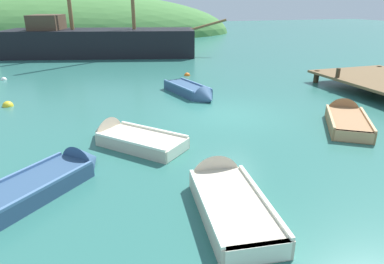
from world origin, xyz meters
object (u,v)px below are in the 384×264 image
sailing_ship (100,46)px  buoy_yellow (8,106)px  buoy_white (4,80)px  rowboat_outer_right (345,120)px  rowboat_near_dock (225,196)px  buoy_orange (187,76)px  rowboat_outer_left (51,180)px  rowboat_portside (127,140)px  rowboat_far (192,93)px

sailing_ship → buoy_yellow: 14.11m
buoy_white → sailing_ship: bearing=52.0°
rowboat_outer_right → buoy_white: 17.70m
sailing_ship → rowboat_near_dock: sailing_ship is taller
rowboat_outer_right → buoy_white: rowboat_outer_right is taller
buoy_orange → rowboat_near_dock: bearing=-103.8°
rowboat_outer_left → rowboat_outer_right: 9.98m
buoy_orange → buoy_yellow: bearing=-158.0°
rowboat_outer_right → buoy_white: size_ratio=11.38×
buoy_orange → sailing_ship: bearing=114.1°
rowboat_portside → rowboat_near_dock: size_ratio=0.90×
sailing_ship → rowboat_portside: bearing=-76.9°
buoy_orange → buoy_yellow: buoy_yellow is taller
sailing_ship → buoy_white: sailing_ship is taller
rowboat_far → rowboat_outer_right: rowboat_outer_right is taller
buoy_orange → buoy_white: (-10.15, 2.08, 0.00)m
rowboat_outer_left → rowboat_far: size_ratio=0.91×
sailing_ship → rowboat_portside: size_ratio=5.29×
rowboat_portside → rowboat_outer_right: size_ratio=0.93×
buoy_orange → buoy_yellow: 9.77m
buoy_yellow → rowboat_outer_right: bearing=-27.1°
rowboat_portside → buoy_orange: bearing=-69.3°
rowboat_far → buoy_yellow: rowboat_far is taller
rowboat_portside → rowboat_outer_right: bearing=-136.0°
rowboat_far → buoy_orange: rowboat_far is taller
sailing_ship → rowboat_outer_right: (7.24, -19.41, -0.66)m
rowboat_far → buoy_yellow: bearing=-108.7°
rowboat_far → buoy_orange: (1.12, 4.44, -0.15)m
rowboat_portside → rowboat_near_dock: bearing=159.8°
sailing_ship → rowboat_outer_right: size_ratio=4.93×
rowboat_near_dock → buoy_white: (-6.91, 15.31, -0.14)m
rowboat_far → rowboat_portside: (-3.70, -4.80, -0.02)m
rowboat_outer_right → buoy_orange: (-2.95, 9.82, -0.14)m
rowboat_outer_left → rowboat_near_dock: size_ratio=0.92×
sailing_ship → buoy_white: bearing=-113.2°
buoy_orange → rowboat_far: bearing=-104.2°
rowboat_portside → buoy_orange: size_ratio=9.22×
rowboat_portside → rowboat_near_dock: 4.30m
sailing_ship → buoy_white: 9.57m
rowboat_outer_left → buoy_white: (-3.23, 13.35, -0.13)m
sailing_ship → buoy_yellow: bearing=-95.0°
rowboat_near_dock → rowboat_outer_right: bearing=-54.2°
rowboat_portside → rowboat_outer_right: (7.77, -0.58, 0.01)m
rowboat_portside → buoy_orange: rowboat_portside is taller
rowboat_far → rowboat_outer_right: (4.07, -5.38, -0.01)m
sailing_ship → buoy_white: (-5.87, -7.51, -0.80)m
rowboat_near_dock → buoy_yellow: (-5.82, 9.57, -0.14)m
rowboat_far → rowboat_outer_right: bearing=24.0°
sailing_ship → buoy_white: size_ratio=56.16×
rowboat_near_dock → buoy_white: 16.80m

